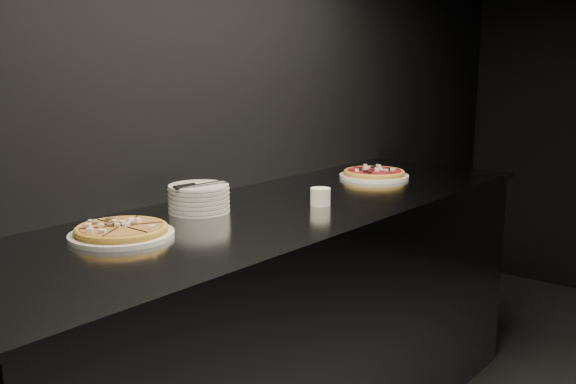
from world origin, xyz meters
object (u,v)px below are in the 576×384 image
Objects in this scene: pizza_mushroom at (122,231)px; cutlery at (197,185)px; pizza_tomato at (374,174)px; plate_stack at (199,198)px; ramekin at (320,196)px; counter at (283,329)px.

cutlery is (-0.07, 0.36, 0.08)m from pizza_mushroom.
pizza_mushroom and pizza_tomato have the same top height.
plate_stack is 0.43m from ramekin.
counter is 0.51m from ramekin.
cutlery is (-0.16, -0.25, 0.55)m from counter.
ramekin is at bearing 51.96° from plate_stack.
pizza_mushroom is at bearing -91.72° from pizza_tomato.
counter is at bearing 80.91° from pizza_mushroom.
counter is at bearing 62.55° from cutlery.
pizza_mushroom is 1.31m from pizza_tomato.
cutlery is at bearing -125.92° from ramekin.
pizza_tomato is at bearing 88.28° from pizza_mushroom.
pizza_tomato is at bearing 94.77° from counter.
cutlery reaches higher than counter.
pizza_tomato is 1.46× the size of cutlery.
ramekin is (0.15, -0.60, 0.01)m from pizza_tomato.
counter is 0.63m from cutlery.
plate_stack reaches higher than ramekin.
plate_stack is (-0.11, -0.94, 0.03)m from pizza_tomato.
counter is at bearing -133.06° from ramekin.
ramekin is at bearing 46.94° from counter.
cutlery is 3.01× the size of ramekin.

